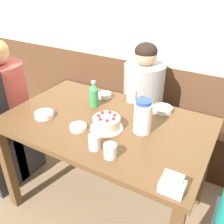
{
  "coord_description": "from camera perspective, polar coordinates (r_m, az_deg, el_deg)",
  "views": [
    {
      "loc": [
        0.74,
        -1.18,
        1.65
      ],
      "look_at": [
        0.02,
        0.05,
        0.83
      ],
      "focal_mm": 40.0,
      "sensor_mm": 36.0,
      "label": 1
    }
  ],
  "objects": [
    {
      "name": "glass_shot_small",
      "position": [
        1.88,
        4.59,
        3.82
      ],
      "size": [
        0.08,
        0.08,
        0.1
      ],
      "color": "silver",
      "rests_on": "dining_table"
    },
    {
      "name": "bench_seat",
      "position": [
        2.57,
        8.4,
        -3.93
      ],
      "size": [
        2.41,
        0.38,
        0.46
      ],
      "color": "#381E11",
      "rests_on": "ground_plane"
    },
    {
      "name": "bowl_sauce_shallow",
      "position": [
        1.57,
        -7.73,
        -3.47
      ],
      "size": [
        0.1,
        0.1,
        0.03
      ],
      "color": "white",
      "rests_on": "dining_table"
    },
    {
      "name": "bowl_side_dish",
      "position": [
        1.78,
        11.48,
        0.61
      ],
      "size": [
        0.13,
        0.13,
        0.04
      ],
      "color": "white",
      "rests_on": "dining_table"
    },
    {
      "name": "person_pale_blue_shirt",
      "position": [
        2.28,
        -22.31,
        -0.22
      ],
      "size": [
        0.35,
        0.35,
        1.2
      ],
      "color": "#33333D",
      "rests_on": "ground_plane"
    },
    {
      "name": "soju_bottle",
      "position": [
        1.79,
        -4.17,
        4.02
      ],
      "size": [
        0.07,
        0.07,
        0.2
      ],
      "color": "#388E4C",
      "rests_on": "dining_table"
    },
    {
      "name": "napkin_holder",
      "position": [
        1.18,
        13.64,
        -15.87
      ],
      "size": [
        0.11,
        0.08,
        0.11
      ],
      "color": "white",
      "rests_on": "dining_table"
    },
    {
      "name": "dining_table",
      "position": [
        1.7,
        -1.41,
        -4.96
      ],
      "size": [
        1.34,
        0.84,
        0.78
      ],
      "color": "brown",
      "rests_on": "ground_plane"
    },
    {
      "name": "glass_tumbler_short",
      "position": [
        1.38,
        -4.06,
        -6.9
      ],
      "size": [
        0.07,
        0.07,
        0.09
      ],
      "color": "silver",
      "rests_on": "dining_table"
    },
    {
      "name": "bowl_rice_small",
      "position": [
        1.74,
        -15.27,
        -0.58
      ],
      "size": [
        0.13,
        0.13,
        0.03
      ],
      "color": "white",
      "rests_on": "dining_table"
    },
    {
      "name": "birthday_cake",
      "position": [
        1.55,
        -1.23,
        -2.49
      ],
      "size": [
        0.21,
        0.21,
        0.1
      ],
      "color": "white",
      "rests_on": "dining_table"
    },
    {
      "name": "person_dark_striped",
      "position": [
        2.29,
        6.92,
        1.11
      ],
      "size": [
        0.35,
        0.35,
        1.14
      ],
      "rotation": [
        0.0,
        0.0,
        -1.57
      ],
      "color": "#33333D",
      "rests_on": "ground_plane"
    },
    {
      "name": "back_wall",
      "position": [
        2.39,
        12.47,
        19.67
      ],
      "size": [
        4.8,
        0.04,
        2.5
      ],
      "color": "brown",
      "rests_on": "ground_plane"
    },
    {
      "name": "bowl_soup_white",
      "position": [
        1.95,
        -1.66,
        3.87
      ],
      "size": [
        0.1,
        0.1,
        0.03
      ],
      "color": "white",
      "rests_on": "dining_table"
    },
    {
      "name": "ground_plane",
      "position": [
        2.16,
        -1.18,
        -19.87
      ],
      "size": [
        12.0,
        12.0,
        0.0
      ],
      "primitive_type": "plane",
      "color": "#846B51"
    },
    {
      "name": "glass_water_tall",
      "position": [
        1.33,
        -0.41,
        -8.84
      ],
      "size": [
        0.07,
        0.07,
        0.08
      ],
      "color": "silver",
      "rests_on": "dining_table"
    },
    {
      "name": "water_pitcher",
      "position": [
        1.5,
        7.03,
        -1.08
      ],
      "size": [
        0.11,
        0.11,
        0.21
      ],
      "color": "white",
      "rests_on": "dining_table"
    }
  ]
}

